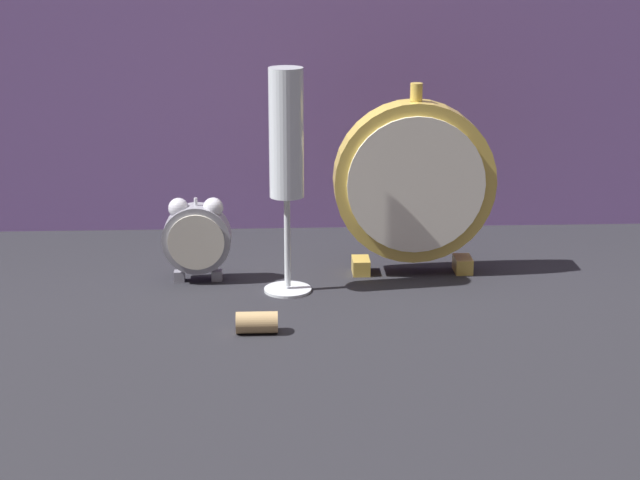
{
  "coord_description": "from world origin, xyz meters",
  "views": [
    {
      "loc": [
        -0.05,
        -1.06,
        0.4
      ],
      "look_at": [
        0.0,
        0.08,
        0.06
      ],
      "focal_mm": 60.0,
      "sensor_mm": 36.0,
      "label": 1
    }
  ],
  "objects": [
    {
      "name": "wine_cork",
      "position": [
        -0.07,
        -0.06,
        0.01
      ],
      "size": [
        0.04,
        0.02,
        0.02
      ],
      "primitive_type": "cylinder",
      "rotation": [
        0.0,
        1.57,
        0.0
      ],
      "color": "tan",
      "rests_on": "ground_plane"
    },
    {
      "name": "alarm_clock_twin_bell",
      "position": [
        -0.14,
        0.11,
        0.05
      ],
      "size": [
        0.08,
        0.03,
        0.1
      ],
      "color": "gray",
      "rests_on": "ground_plane"
    },
    {
      "name": "champagne_flute",
      "position": [
        -0.04,
        0.07,
        0.16
      ],
      "size": [
        0.05,
        0.05,
        0.25
      ],
      "color": "silver",
      "rests_on": "ground_plane"
    },
    {
      "name": "mantel_clock_silver",
      "position": [
        0.11,
        0.12,
        0.11
      ],
      "size": [
        0.18,
        0.04,
        0.22
      ],
      "color": "gold",
      "rests_on": "ground_plane"
    },
    {
      "name": "ground_plane",
      "position": [
        0.0,
        0.0,
        0.0
      ],
      "size": [
        4.0,
        4.0,
        0.0
      ],
      "primitive_type": "plane",
      "color": "#232328"
    }
  ]
}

